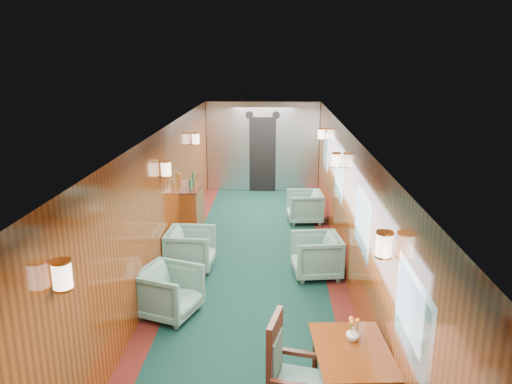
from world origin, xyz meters
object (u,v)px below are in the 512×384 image
Objects in this scene: dining_table at (352,361)px; armchair_left_near at (169,292)px; credenza at (193,209)px; armchair_left_far at (191,249)px; side_chair at (289,371)px; armchair_right_near at (316,256)px; armchair_right_far at (304,207)px.

armchair_left_near is at bearing 134.48° from dining_table.
armchair_left_near is (0.22, -3.43, -0.15)m from credenza.
dining_table is 4.20m from armchair_left_far.
credenza is 1.62× the size of armchair_left_near.
side_chair is (-0.62, -0.18, -0.00)m from dining_table.
dining_table is at bearing 29.48° from side_chair.
side_chair is at bearing -15.72° from armchair_right_near.
side_chair is 3.62m from armchair_right_near.
armchair_left_far reaches higher than armchair_right_far.
armchair_left_far is (0.26, -1.84, -0.15)m from credenza.
credenza is 3.44m from armchair_left_near.
side_chair is 5.88m from credenza.
credenza is at bearing 121.31° from side_chair.
dining_table reaches higher than armchair_left_near.
armchair_right_near is at bearing -3.51° from armchair_right_far.
dining_table is 1.39× the size of armchair_left_near.
armchair_right_near is at bearing 94.51° from side_chair.
armchair_right_far is (2.33, 0.77, -0.16)m from credenza.
credenza is 1.68× the size of armchair_right_far.
side_chair is at bearing -71.79° from credenza.
credenza is (-2.46, 5.40, -0.15)m from dining_table.
armchair_right_far is at bearing -6.98° from armchair_left_near.
dining_table is 0.86× the size of credenza.
armchair_left_near reaches higher than armchair_right_far.
dining_table is at bearing -5.68° from armchair_right_near.
credenza is 1.62× the size of armchair_right_near.
armchair_left_far is at bearing -81.97° from credenza.
side_chair is at bearing -167.75° from dining_table.
armchair_right_far is (-0.04, 2.79, -0.01)m from armchair_right_near.
armchair_left_far is (-1.58, 3.75, -0.29)m from side_chair.
dining_table is at bearing -145.97° from armchair_left_far.
armchair_left_near is 4.70m from armchair_right_far.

